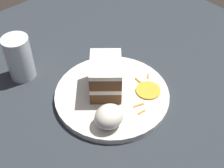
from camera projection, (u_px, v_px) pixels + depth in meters
ground_plane at (84, 107)px, 0.79m from camera, size 6.00×6.00×0.00m
dining_table at (84, 103)px, 0.78m from camera, size 1.25×1.03×0.02m
plate at (112, 95)px, 0.77m from camera, size 0.28×0.28×0.02m
cake_slice at (106, 76)px, 0.75m from camera, size 0.12×0.13×0.09m
cream_dollop at (109, 117)px, 0.68m from camera, size 0.07×0.06×0.05m
orange_garnish at (148, 90)px, 0.77m from camera, size 0.06×0.06×0.00m
carrot_shreds_scatter at (132, 88)px, 0.78m from camera, size 0.12×0.20×0.00m
drinking_glass at (20, 60)px, 0.80m from camera, size 0.07×0.07×0.12m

